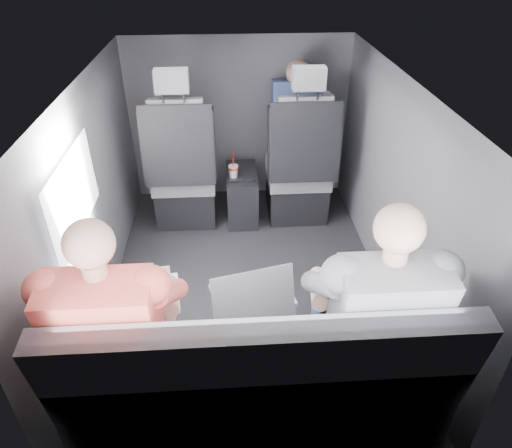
{
  "coord_description": "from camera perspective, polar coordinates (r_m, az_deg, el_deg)",
  "views": [
    {
      "loc": [
        -0.1,
        -2.35,
        2.04
      ],
      "look_at": [
        0.05,
        -0.05,
        0.52
      ],
      "focal_mm": 32.0,
      "sensor_mm": 36.0,
      "label": 1
    }
  ],
  "objects": [
    {
      "name": "floor",
      "position": [
        3.11,
        -1.05,
        -7.56
      ],
      "size": [
        2.6,
        2.6,
        0.0
      ],
      "primitive_type": "plane",
      "color": "black",
      "rests_on": "ground"
    },
    {
      "name": "ceiling",
      "position": [
        2.45,
        -1.39,
        17.03
      ],
      "size": [
        2.6,
        2.6,
        0.0
      ],
      "primitive_type": "plane",
      "rotation": [
        3.14,
        0.0,
        0.0
      ],
      "color": "#B2B2AD",
      "rests_on": "panel_back"
    },
    {
      "name": "panel_left",
      "position": [
        2.83,
        -19.71,
        2.47
      ],
      "size": [
        0.02,
        2.6,
        1.35
      ],
      "primitive_type": "cube",
      "color": "#56565B",
      "rests_on": "floor"
    },
    {
      "name": "panel_right",
      "position": [
        2.89,
        16.94,
        3.7
      ],
      "size": [
        0.02,
        2.6,
        1.35
      ],
      "primitive_type": "cube",
      "color": "#56565B",
      "rests_on": "floor"
    },
    {
      "name": "panel_front",
      "position": [
        3.9,
        -2.13,
        12.86
      ],
      "size": [
        1.8,
        0.02,
        1.35
      ],
      "primitive_type": "cube",
      "color": "#56565B",
      "rests_on": "floor"
    },
    {
      "name": "panel_back",
      "position": [
        1.72,
        0.98,
        -18.92
      ],
      "size": [
        1.8,
        0.02,
        1.35
      ],
      "primitive_type": "cube",
      "color": "#56565B",
      "rests_on": "floor"
    },
    {
      "name": "side_window",
      "position": [
        2.47,
        -21.76,
        3.39
      ],
      "size": [
        0.02,
        0.75,
        0.42
      ],
      "primitive_type": "cube",
      "color": "white",
      "rests_on": "panel_left"
    },
    {
      "name": "seatbelt",
      "position": [
        3.31,
        6.16,
        11.19
      ],
      "size": [
        0.35,
        0.11,
        0.59
      ],
      "primitive_type": "cube",
      "rotation": [
        -0.14,
        0.49,
        0.0
      ],
      "color": "black",
      "rests_on": "front_seat_right"
    },
    {
      "name": "front_seat_left",
      "position": [
        3.6,
        -8.99,
        5.89
      ],
      "size": [
        0.52,
        0.58,
        1.26
      ],
      "color": "black",
      "rests_on": "floor"
    },
    {
      "name": "front_seat_right",
      "position": [
        3.63,
        5.37,
        6.36
      ],
      "size": [
        0.52,
        0.58,
        1.26
      ],
      "color": "black",
      "rests_on": "floor"
    },
    {
      "name": "center_console",
      "position": [
        3.72,
        -1.76,
        3.71
      ],
      "size": [
        0.24,
        0.48,
        0.41
      ],
      "color": "black",
      "rests_on": "floor"
    },
    {
      "name": "rear_bench",
      "position": [
        2.16,
        0.35,
        -19.89
      ],
      "size": [
        1.6,
        0.57,
        0.92
      ],
      "color": "slate",
      "rests_on": "floor"
    },
    {
      "name": "soda_cup",
      "position": [
        3.52,
        -2.84,
        6.61
      ],
      "size": [
        0.08,
        0.08,
        0.23
      ],
      "color": "white",
      "rests_on": "center_console"
    },
    {
      "name": "laptop_white",
      "position": [
        2.14,
        -14.85,
        -8.92
      ],
      "size": [
        0.4,
        0.39,
        0.27
      ],
      "color": "silver",
      "rests_on": "passenger_rear_left"
    },
    {
      "name": "laptop_silver",
      "position": [
        2.08,
        -0.41,
        -8.94
      ],
      "size": [
        0.41,
        0.4,
        0.26
      ],
      "color": "#A9A9AE",
      "rests_on": "rear_bench"
    },
    {
      "name": "laptop_black",
      "position": [
        2.15,
        11.73,
        -8.39
      ],
      "size": [
        0.36,
        0.34,
        0.24
      ],
      "color": "black",
      "rests_on": "passenger_rear_right"
    },
    {
      "name": "passenger_rear_left",
      "position": [
        2.03,
        -16.7,
        -12.35
      ],
      "size": [
        0.5,
        0.62,
        1.23
      ],
      "color": "#2F2F34",
      "rests_on": "rear_bench"
    },
    {
      "name": "passenger_rear_right",
      "position": [
        2.05,
        14.15,
        -10.97
      ],
      "size": [
        0.52,
        0.63,
        1.24
      ],
      "color": "navy",
      "rests_on": "rear_bench"
    },
    {
      "name": "passenger_front_right",
      "position": [
        3.72,
        5.06,
        12.93
      ],
      "size": [
        0.39,
        0.39,
        0.77
      ],
      "color": "navy",
      "rests_on": "front_seat_right"
    }
  ]
}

